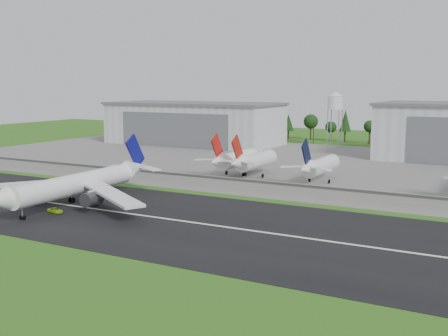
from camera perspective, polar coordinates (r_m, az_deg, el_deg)
The scene contains 14 objects.
ground at distance 138.57m, azimuth -10.91°, elevation -5.62°, with size 600.00×600.00×0.00m, color #245F16.
runway at distance 146.15m, azimuth -8.40°, elevation -4.79°, with size 320.00×60.00×0.10m, color black.
runway_centerline at distance 146.13m, azimuth -8.40°, elevation -4.77°, with size 220.00×1.00×0.02m, color white.
apron at distance 241.50m, azimuth 7.54°, elevation 0.52°, with size 320.00×150.00×0.10m, color slate.
blast_fence at distance 182.86m, azimuth 0.12°, elevation -1.44°, with size 240.00×0.61×3.50m.
hangar_west at distance 316.15m, azimuth -3.06°, elevation 4.58°, with size 97.00×44.00×23.20m.
water_tower at distance 302.30m, azimuth 11.25°, elevation 6.70°, with size 8.40×8.40×29.40m.
utility_poles at distance 316.88m, azimuth 12.81°, elevation 2.28°, with size 230.00×3.00×12.00m, color black, non-canonical shape.
treeline at distance 331.25m, azimuth 13.53°, elevation 2.52°, with size 320.00×16.00×22.00m, color black, non-canonical shape.
main_airliner at distance 159.22m, azimuth -15.01°, elevation -2.11°, with size 57.26×59.15×18.17m.
ground_vehicle at distance 153.61m, azimuth -16.77°, elevation -4.14°, with size 2.19×4.75×1.32m, color #99C417.
parked_jet_red_a at distance 204.96m, azimuth 0.92°, elevation 0.90°, with size 7.36×31.29×16.73m.
parked_jet_red_b at distance 201.45m, azimuth 2.89°, elevation 0.74°, with size 7.36×31.29×16.68m.
parked_jet_navy at distance 192.06m, azimuth 9.54°, elevation 0.19°, with size 7.36×31.29×16.50m.
Camera 1 is at (86.35, -103.03, 33.63)m, focal length 45.00 mm.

